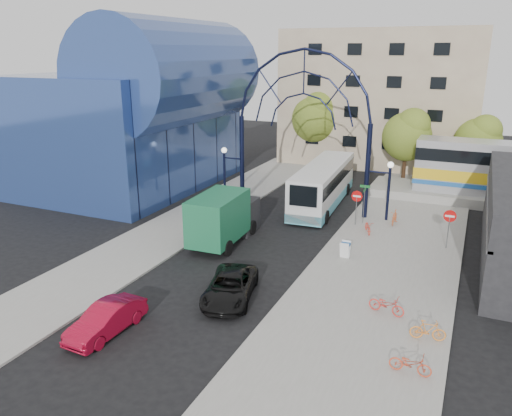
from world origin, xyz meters
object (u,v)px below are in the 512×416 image
at_px(black_suv, 230,287).
at_px(red_sedan, 106,320).
at_px(gateway_arch, 303,98).
at_px(bike_far_c, 410,364).
at_px(bike_near_a, 368,227).
at_px(green_truck, 224,217).
at_px(tree_north_a, 408,134).
at_px(tree_north_c, 480,139).
at_px(bike_far_b, 428,330).
at_px(bike_near_b, 394,217).
at_px(bike_far_a, 387,305).
at_px(street_name_sign, 364,196).
at_px(city_bus, 323,184).
at_px(tree_north_b, 317,116).
at_px(stop_sign, 357,199).
at_px(sandwich_board, 345,248).
at_px(do_not_enter_sign, 449,220).

xyz_separation_m(black_suv, red_sedan, (-3.51, -5.03, -0.00)).
xyz_separation_m(gateway_arch, bike_far_c, (10.69, -17.98, -8.02)).
bearing_deg(red_sedan, bike_near_a, 67.80).
height_order(green_truck, bike_far_c, green_truck).
xyz_separation_m(gateway_arch, tree_north_a, (6.12, 11.93, -3.95)).
height_order(tree_north_c, bike_far_b, tree_north_c).
relative_size(bike_near_b, bike_far_a, 0.95).
height_order(street_name_sign, city_bus, city_bus).
bearing_deg(tree_north_c, black_suv, -109.77).
xyz_separation_m(black_suv, bike_far_c, (9.05, -2.73, -0.13)).
height_order(tree_north_b, bike_far_b, tree_north_b).
distance_m(stop_sign, red_sedan, 19.50).
relative_size(green_truck, bike_far_b, 4.50).
xyz_separation_m(gateway_arch, green_truck, (-2.27, -8.35, -6.88)).
bearing_deg(stop_sign, tree_north_c, 65.31).
bearing_deg(bike_near_a, tree_north_a, 67.20).
bearing_deg(bike_far_b, tree_north_a, 1.45).
distance_m(sandwich_board, bike_near_a, 4.78).
bearing_deg(do_not_enter_sign, city_bus, 148.53).
height_order(city_bus, bike_far_a, city_bus).
bearing_deg(city_bus, bike_near_a, -51.36).
height_order(tree_north_c, black_suv, tree_north_c).
relative_size(green_truck, bike_far_a, 3.92).
xyz_separation_m(black_suv, bike_far_b, (9.41, -0.04, -0.09)).
bearing_deg(black_suv, do_not_enter_sign, 35.73).
bearing_deg(bike_near_b, street_name_sign, -159.66).
xyz_separation_m(bike_near_a, bike_far_b, (5.10, -12.03, 0.03)).
bearing_deg(bike_near_a, bike_near_b, 40.63).
distance_m(green_truck, bike_near_b, 12.28).
distance_m(tree_north_c, bike_far_a, 28.08).
height_order(tree_north_c, bike_far_a, tree_north_c).
height_order(tree_north_a, tree_north_b, tree_north_b).
bearing_deg(sandwich_board, city_bus, 113.77).
relative_size(city_bus, red_sedan, 3.02).
bearing_deg(bike_near_a, stop_sign, 110.21).
bearing_deg(bike_near_a, gateway_arch, 129.14).
bearing_deg(do_not_enter_sign, bike_near_a, 171.65).
bearing_deg(city_bus, stop_sign, -51.43).
distance_m(green_truck, bike_far_b, 15.06).
relative_size(bike_near_a, bike_far_c, 1.01).
height_order(gateway_arch, stop_sign, gateway_arch).
distance_m(tree_north_b, bike_far_c, 37.20).
relative_size(stop_sign, tree_north_c, 0.38).
height_order(gateway_arch, bike_far_b, gateway_arch).
xyz_separation_m(gateway_arch, stop_sign, (4.80, -2.00, -6.56)).
bearing_deg(sandwich_board, tree_north_c, 73.45).
relative_size(black_suv, bike_near_a, 2.97).
bearing_deg(tree_north_c, sandwich_board, -106.55).
bearing_deg(green_truck, bike_far_b, -30.30).
distance_m(tree_north_b, bike_near_b, 20.54).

